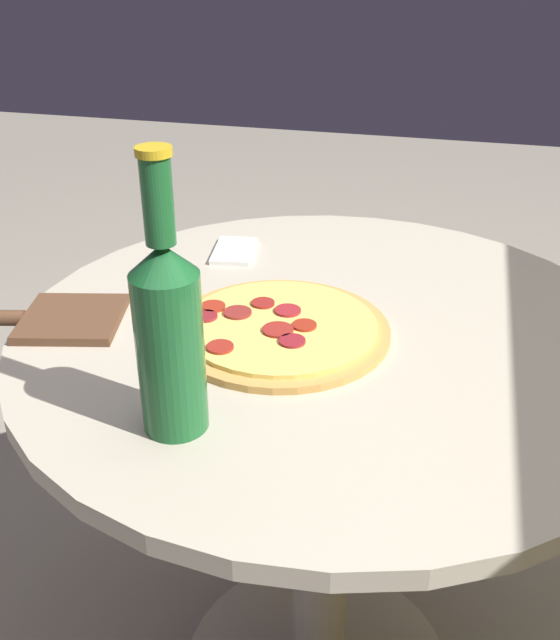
% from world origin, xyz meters
% --- Properties ---
extents(table, '(0.85, 0.85, 0.73)m').
position_xyz_m(table, '(0.00, 0.00, 0.53)').
color(table, '#B2A893').
rests_on(table, ground_plane).
extents(pizza, '(0.29, 0.29, 0.02)m').
position_xyz_m(pizza, '(0.04, -0.06, 0.74)').
color(pizza, '#C68E47').
rests_on(pizza, table).
extents(beer_bottle, '(0.07, 0.07, 0.30)m').
position_xyz_m(beer_bottle, '(0.26, -0.12, 0.85)').
color(beer_bottle, '#195628').
rests_on(beer_bottle, table).
extents(pizza_paddle, '(0.16, 0.29, 0.02)m').
position_xyz_m(pizza_paddle, '(0.09, -0.38, 0.74)').
color(pizza_paddle, brown).
rests_on(pizza_paddle, table).
extents(napkin, '(0.11, 0.08, 0.01)m').
position_xyz_m(napkin, '(-0.20, -0.20, 0.74)').
color(napkin, white).
rests_on(napkin, table).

